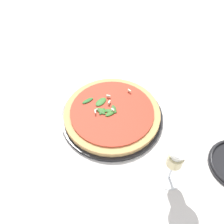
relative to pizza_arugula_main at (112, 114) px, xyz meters
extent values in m
plane|color=silver|center=(-0.01, -0.03, -0.02)|extent=(6.00, 6.00, 0.00)
cylinder|color=black|center=(0.00, 0.00, -0.01)|extent=(0.34, 0.34, 0.01)
cylinder|color=tan|center=(0.00, 0.00, 0.00)|extent=(0.32, 0.32, 0.02)
cylinder|color=#B73823|center=(0.00, 0.00, 0.02)|extent=(0.28, 0.28, 0.01)
ellipsoid|color=#2B7524|center=(0.00, -0.04, 0.02)|extent=(0.03, 0.03, 0.01)
ellipsoid|color=#2E6227|center=(0.00, -0.03, 0.02)|extent=(0.03, 0.02, 0.01)
ellipsoid|color=#296A2A|center=(-0.04, -0.08, 0.02)|extent=(0.04, 0.04, 0.01)
ellipsoid|color=#35632A|center=(-0.01, 0.01, 0.02)|extent=(0.03, 0.02, 0.01)
ellipsoid|color=#33712B|center=(-0.04, -0.04, 0.02)|extent=(0.05, 0.05, 0.01)
ellipsoid|color=#346C23|center=(0.01, 0.00, 0.02)|extent=(0.04, 0.04, 0.01)
ellipsoid|color=#326626|center=(0.00, 0.00, 0.02)|extent=(0.02, 0.04, 0.01)
ellipsoid|color=#316126|center=(0.00, -0.04, 0.02)|extent=(0.04, 0.04, 0.01)
cube|color=beige|center=(0.01, -0.05, 0.03)|extent=(0.01, 0.01, 0.01)
cube|color=beige|center=(-0.06, -0.01, 0.03)|extent=(0.01, 0.01, 0.01)
cube|color=beige|center=(0.00, 0.00, 0.03)|extent=(0.01, 0.01, 0.01)
cube|color=beige|center=(0.00, 0.00, 0.03)|extent=(0.01, 0.01, 0.01)
cube|color=beige|center=(-0.03, -0.01, 0.03)|extent=(0.01, 0.01, 0.01)
cube|color=beige|center=(-0.09, 0.06, 0.03)|extent=(0.01, 0.01, 0.01)
cube|color=beige|center=(0.00, -0.05, 0.03)|extent=(0.00, 0.01, 0.00)
cylinder|color=white|center=(0.22, 0.17, -0.02)|extent=(0.08, 0.08, 0.00)
cylinder|color=white|center=(0.22, 0.17, 0.02)|extent=(0.01, 0.01, 0.07)
cone|color=white|center=(0.22, 0.17, 0.11)|extent=(0.08, 0.08, 0.10)
cylinder|color=beige|center=(0.22, 0.17, 0.08)|extent=(0.04, 0.04, 0.03)
cube|color=white|center=(0.33, -0.06, -0.01)|extent=(0.15, 0.10, 0.01)
cube|color=silver|center=(0.30, -0.06, -0.01)|extent=(0.13, 0.02, 0.00)
camera|label=1|loc=(0.55, 0.01, 0.68)|focal=42.00mm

